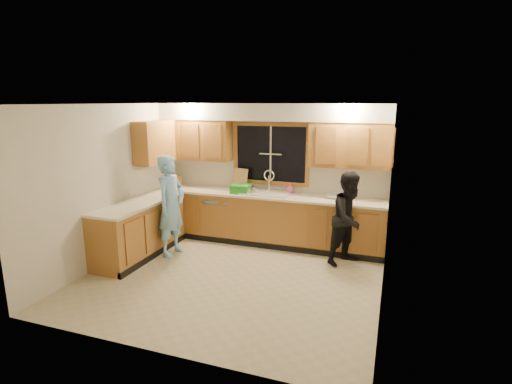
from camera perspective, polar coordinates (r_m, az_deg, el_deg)
floor at (r=6.01m, az=-3.50°, el=-12.14°), size 4.20×4.20×0.00m
ceiling at (r=5.45m, az=-3.86°, el=12.43°), size 4.20×4.20×0.00m
wall_back at (r=7.35m, az=2.12°, el=2.76°), size 4.20×0.00×4.20m
wall_left at (r=6.69m, az=-20.47°, el=0.94°), size 0.00×3.80×3.80m
wall_right at (r=5.18m, az=18.29°, el=-2.23°), size 0.00×3.80×3.80m
base_cabinets_back at (r=7.26m, az=1.36°, el=-3.94°), size 4.20×0.60×0.88m
base_cabinets_left at (r=6.98m, az=-16.21°, el=-5.17°), size 0.60×1.90×0.88m
countertop_back at (r=7.13m, az=1.35°, el=-0.43°), size 4.20×0.63×0.04m
countertop_left at (r=6.85m, az=-16.35°, el=-1.52°), size 0.63×1.90×0.04m
upper_cabinets_left at (r=7.67m, az=-8.53°, el=7.38°), size 1.35×0.33×0.75m
upper_cabinets_right at (r=6.82m, az=13.32°, el=6.51°), size 1.35×0.33×0.75m
upper_cabinets_return at (r=7.40m, az=-14.29°, el=6.93°), size 0.33×0.90×0.75m
soffit at (r=7.07m, az=1.77°, el=11.33°), size 4.20×0.35×0.30m
window_frame at (r=7.29m, az=2.12°, el=5.45°), size 1.44×0.03×1.14m
sink at (r=7.15m, az=1.39°, el=-0.67°), size 0.86×0.52×0.57m
dishwasher at (r=7.55m, az=-4.81°, el=-3.55°), size 0.60×0.56×0.82m
stove at (r=6.55m, az=-19.11°, el=-6.48°), size 0.58×0.75×0.90m
man at (r=6.76m, az=-12.03°, el=-1.95°), size 0.44×0.64×1.69m
woman at (r=6.44m, az=13.28°, el=-3.66°), size 0.89×0.92×1.49m
knife_block at (r=7.89m, az=-11.04°, el=1.56°), size 0.14×0.13×0.21m
cutting_board at (r=7.43m, az=-2.27°, el=1.85°), size 0.32×0.18×0.40m
dish_crate at (r=7.19m, az=-2.19°, el=0.46°), size 0.33×0.31×0.15m
soap_bottle at (r=7.17m, az=4.86°, el=0.55°), size 0.11×0.11×0.19m
bowl at (r=6.93m, az=10.85°, el=-0.64°), size 0.25×0.25×0.06m
can_left at (r=7.10m, az=-0.36°, el=0.23°), size 0.08×0.08×0.13m
can_right at (r=7.08m, az=-1.04°, el=0.12°), size 0.07×0.07×0.11m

